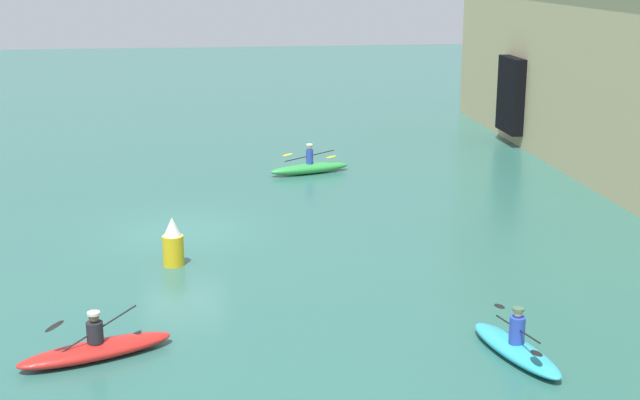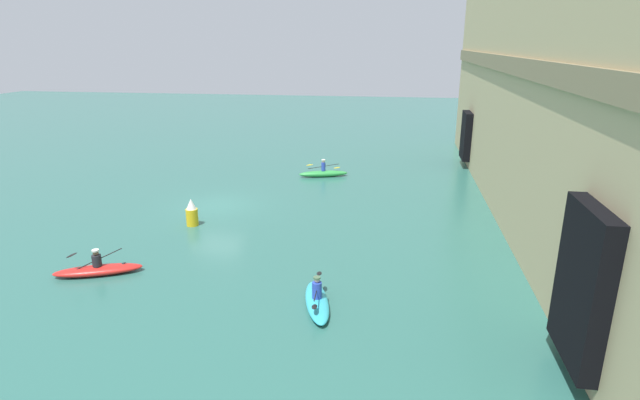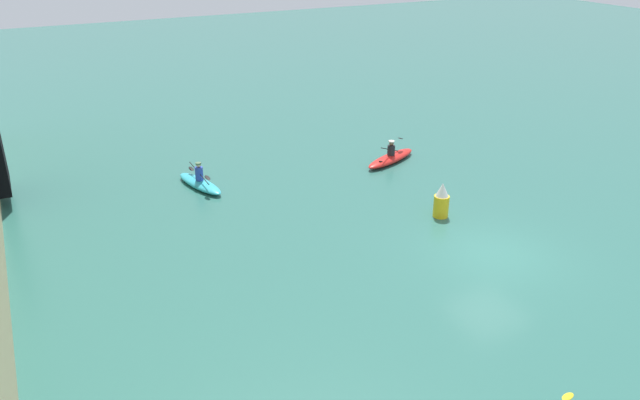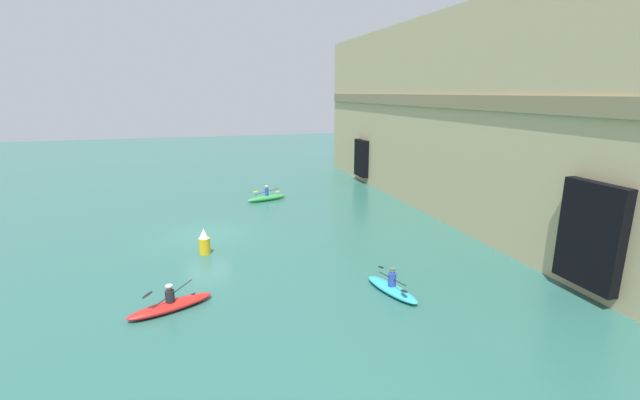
{
  "view_description": "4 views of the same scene",
  "coord_description": "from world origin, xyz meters",
  "px_view_note": "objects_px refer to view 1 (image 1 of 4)",
  "views": [
    {
      "loc": [
        26.99,
        0.81,
        8.26
      ],
      "look_at": [
        2.21,
        4.08,
        1.46
      ],
      "focal_mm": 50.0,
      "sensor_mm": 36.0,
      "label": 1
    },
    {
      "loc": [
        25.32,
        9.73,
        8.74
      ],
      "look_at": [
        2.04,
        6.1,
        1.26
      ],
      "focal_mm": 28.0,
      "sensor_mm": 36.0,
      "label": 2
    },
    {
      "loc": [
        -13.99,
        13.74,
        10.47
      ],
      "look_at": [
        4.76,
        4.26,
        0.96
      ],
      "focal_mm": 35.0,
      "sensor_mm": 36.0,
      "label": 3
    },
    {
      "loc": [
        25.19,
        -0.39,
        8.26
      ],
      "look_at": [
        2.67,
        6.33,
        2.31
      ],
      "focal_mm": 24.0,
      "sensor_mm": 36.0,
      "label": 4
    }
  ],
  "objects_px": {
    "kayak_red": "(96,348)",
    "kayak_cyan": "(516,347)",
    "kayak_green": "(310,167)",
    "marker_buoy": "(173,243)"
  },
  "relations": [
    {
      "from": "kayak_red",
      "to": "kayak_cyan",
      "type": "relative_size",
      "value": 1.09
    },
    {
      "from": "kayak_cyan",
      "to": "kayak_green",
      "type": "distance_m",
      "value": 17.45
    },
    {
      "from": "kayak_red",
      "to": "kayak_green",
      "type": "bearing_deg",
      "value": -134.09
    },
    {
      "from": "kayak_cyan",
      "to": "marker_buoy",
      "type": "distance_m",
      "value": 10.17
    },
    {
      "from": "kayak_cyan",
      "to": "marker_buoy",
      "type": "xyz_separation_m",
      "value": [
        -6.95,
        -7.42,
        0.42
      ]
    },
    {
      "from": "kayak_red",
      "to": "kayak_cyan",
      "type": "xyz_separation_m",
      "value": [
        1.12,
        8.9,
        -0.0
      ]
    },
    {
      "from": "kayak_cyan",
      "to": "kayak_red",
      "type": "bearing_deg",
      "value": 67.96
    },
    {
      "from": "kayak_cyan",
      "to": "kayak_green",
      "type": "height_order",
      "value": "kayak_green"
    },
    {
      "from": "kayak_green",
      "to": "kayak_red",
      "type": "bearing_deg",
      "value": -128.59
    },
    {
      "from": "kayak_red",
      "to": "kayak_green",
      "type": "distance_m",
      "value": 17.45
    }
  ]
}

